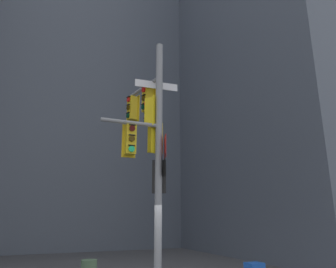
# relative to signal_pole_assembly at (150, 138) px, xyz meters

# --- Properties ---
(building_mid_block) EXTENTS (17.09, 17.09, 28.37)m
(building_mid_block) POSITION_rel_signal_pole_assembly_xyz_m (-0.87, 19.70, 9.34)
(building_mid_block) COLOR #4C5460
(building_mid_block) RESTS_ON ground
(signal_pole_assembly) EXTENTS (2.90, 2.65, 8.42)m
(signal_pole_assembly) POSITION_rel_signal_pole_assembly_xyz_m (0.00, 0.00, 0.00)
(signal_pole_assembly) COLOR gray
(signal_pole_assembly) RESTS_ON ground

